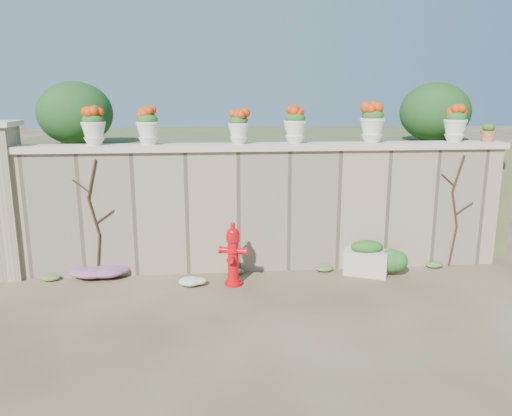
{
  "coord_description": "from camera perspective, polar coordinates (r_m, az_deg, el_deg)",
  "views": [
    {
      "loc": [
        -0.9,
        -6.2,
        2.86
      ],
      "look_at": [
        -0.15,
        1.4,
        1.13
      ],
      "focal_mm": 35.0,
      "sensor_mm": 36.0,
      "label": 1
    }
  ],
  "objects": [
    {
      "name": "green_shrub",
      "position": [
        8.41,
        15.86,
        -5.63
      ],
      "size": [
        0.58,
        0.52,
        0.55
      ],
      "primitive_type": "ellipsoid",
      "color": "#1E5119",
      "rests_on": "ground"
    },
    {
      "name": "wall_cap",
      "position": [
        8.09,
        0.81,
        7.01
      ],
      "size": [
        8.1,
        0.52,
        0.1
      ],
      "primitive_type": "cube",
      "color": "beige",
      "rests_on": "stone_wall"
    },
    {
      "name": "vine_left",
      "position": [
        8.2,
        -17.95,
        -1.05
      ],
      "size": [
        0.6,
        0.04,
        1.91
      ],
      "color": "black",
      "rests_on": "ground"
    },
    {
      "name": "terracotta_pot",
      "position": [
        9.3,
        25.0,
        7.73
      ],
      "size": [
        0.25,
        0.25,
        0.29
      ],
      "color": "#B26136",
      "rests_on": "wall_cap"
    },
    {
      "name": "stone_wall",
      "position": [
        8.26,
        0.78,
        -0.25
      ],
      "size": [
        8.0,
        0.4,
        2.0
      ],
      "primitive_type": "cube",
      "color": "gray",
      "rests_on": "ground"
    },
    {
      "name": "urn_pot_4",
      "position": [
        8.46,
        13.16,
        9.42
      ],
      "size": [
        0.41,
        0.41,
        0.64
      ],
      "color": "silver",
      "rests_on": "wall_cap"
    },
    {
      "name": "urn_pot_1",
      "position": [
        8.07,
        -12.24,
        9.1
      ],
      "size": [
        0.37,
        0.37,
        0.58
      ],
      "color": "silver",
      "rests_on": "wall_cap"
    },
    {
      "name": "white_flowers",
      "position": [
        7.83,
        -7.01,
        -8.1
      ],
      "size": [
        0.46,
        0.37,
        0.17
      ],
      "primitive_type": "ellipsoid",
      "color": "white",
      "rests_on": "ground"
    },
    {
      "name": "raised_fill",
      "position": [
        11.39,
        -1.0,
        3.35
      ],
      "size": [
        9.0,
        6.0,
        2.0
      ],
      "primitive_type": "cube",
      "color": "#384C23",
      "rests_on": "ground"
    },
    {
      "name": "magenta_clump",
      "position": [
        8.42,
        -17.76,
        -6.84
      ],
      "size": [
        0.94,
        0.63,
        0.25
      ],
      "primitive_type": "ellipsoid",
      "color": "#AF239E",
      "rests_on": "ground"
    },
    {
      "name": "urn_pot_3",
      "position": [
        8.14,
        4.49,
        9.41
      ],
      "size": [
        0.37,
        0.37,
        0.59
      ],
      "color": "silver",
      "rests_on": "wall_cap"
    },
    {
      "name": "ground",
      "position": [
        6.89,
        2.45,
        -11.78
      ],
      "size": [
        80.0,
        80.0,
        0.0
      ],
      "primitive_type": "plane",
      "color": "#473623",
      "rests_on": "ground"
    },
    {
      "name": "gate_pillar",
      "position": [
        8.79,
        -27.21,
        0.82
      ],
      "size": [
        0.72,
        0.72,
        2.48
      ],
      "color": "gray",
      "rests_on": "ground"
    },
    {
      "name": "urn_pot_2",
      "position": [
        8.03,
        -1.99,
        9.2
      ],
      "size": [
        0.34,
        0.34,
        0.53
      ],
      "color": "silver",
      "rests_on": "wall_cap"
    },
    {
      "name": "vine_right",
      "position": [
        9.0,
        21.82,
        -0.15
      ],
      "size": [
        0.6,
        0.04,
        1.91
      ],
      "color": "black",
      "rests_on": "ground"
    },
    {
      "name": "planter_box",
      "position": [
        8.35,
        12.49,
        -5.67
      ],
      "size": [
        0.79,
        0.65,
        0.57
      ],
      "rotation": [
        0.0,
        0.0,
        -0.43
      ],
      "color": "beige",
      "rests_on": "ground"
    },
    {
      "name": "fire_hydrant",
      "position": [
        7.64,
        -2.64,
        -5.26
      ],
      "size": [
        0.43,
        0.3,
        0.99
      ],
      "rotation": [
        0.0,
        0.0,
        -0.34
      ],
      "color": "red",
      "rests_on": "ground"
    },
    {
      "name": "back_shrub_right",
      "position": [
        10.16,
        19.76,
        10.27
      ],
      "size": [
        1.3,
        1.3,
        1.1
      ],
      "primitive_type": "ellipsoid",
      "color": "#143814",
      "rests_on": "raised_fill"
    },
    {
      "name": "urn_pot_5",
      "position": [
        9.01,
        21.82,
        8.9
      ],
      "size": [
        0.38,
        0.38,
        0.6
      ],
      "color": "silver",
      "rests_on": "wall_cap"
    },
    {
      "name": "back_shrub_left",
      "position": [
        9.49,
        -19.95,
        10.14
      ],
      "size": [
        1.3,
        1.3,
        1.1
      ],
      "primitive_type": "ellipsoid",
      "color": "#143814",
      "rests_on": "raised_fill"
    },
    {
      "name": "urn_pot_0",
      "position": [
        8.2,
        -18.09,
        8.84
      ],
      "size": [
        0.37,
        0.37,
        0.58
      ],
      "color": "silver",
      "rests_on": "wall_cap"
    }
  ]
}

